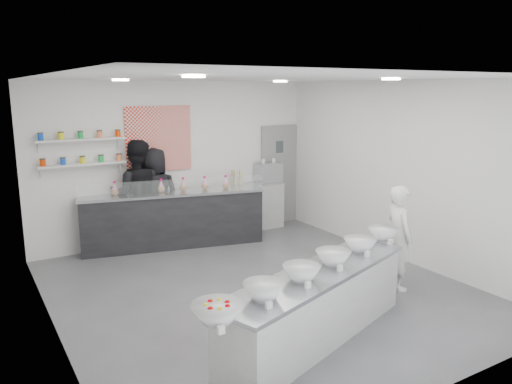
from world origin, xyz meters
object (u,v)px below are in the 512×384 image
Objects in this scene: espresso_ledge at (253,206)px; staff_right at (155,197)px; woman_prep at (399,237)px; prep_counter at (317,305)px; espresso_machine at (268,173)px; staff_left at (137,195)px; back_bar at (173,219)px.

espresso_ledge is 0.71× the size of staff_right.
prep_counter is at bearing 124.36° from woman_prep.
woman_prep reaches higher than espresso_ledge.
espresso_ledge is 2.56× the size of espresso_machine.
prep_counter is 1.51× the size of staff_left.
prep_counter is at bearing 121.65° from staff_left.
back_bar reaches higher than prep_counter.
staff_left is (-2.61, 3.78, 0.23)m from woman_prep.
prep_counter is at bearing -111.65° from espresso_ledge.
woman_prep is (1.94, 0.60, 0.35)m from prep_counter.
espresso_machine is at bearing -172.97° from staff_right.
prep_counter is 4.42m from staff_right.
woman_prep is at bearing 147.54° from staff_left.
staff_left reaches higher than staff_right.
espresso_machine is 0.28× the size of staff_right.
staff_left is (-2.40, 0.03, 0.51)m from espresso_ledge.
back_bar is 0.53m from staff_right.
staff_right is at bearing 75.72° from prep_counter.
woman_prep is 4.60m from staff_left.
staff_right is (-2.28, 3.78, 0.15)m from woman_prep.
espresso_ledge is 2.11m from staff_right.
prep_counter is 2.06m from woman_prep.
staff_left is at bearing 80.03° from prep_counter.
staff_right is at bearing 179.10° from espresso_ledge.
prep_counter is at bearing -75.74° from back_bar.
espresso_machine is at bearing 45.51° from prep_counter.
espresso_ledge is at bearing 19.53° from back_bar.
prep_counter is 0.90× the size of back_bar.
espresso_machine is 0.33× the size of woman_prep.
woman_prep is at bearing -47.14° from back_bar.
espresso_ledge is at bearing -157.93° from staff_left.
espresso_machine is (2.09, 4.34, 0.75)m from prep_counter.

